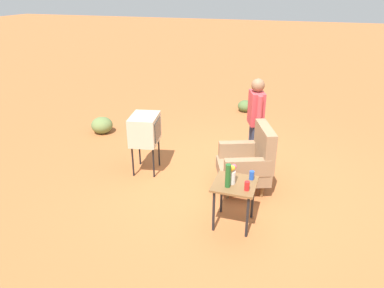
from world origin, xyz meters
name	(u,v)px	position (x,y,z in m)	size (l,w,h in m)	color
ground_plane	(234,180)	(0.00, 0.00, 0.00)	(60.00, 60.00, 0.00)	#AD6033
armchair	(249,161)	(0.18, 0.26, 0.50)	(0.99, 1.00, 1.06)	brown
side_table	(235,189)	(1.18, 0.22, 0.55)	(0.56, 0.56, 0.64)	black
tv_on_stand	(145,129)	(0.12, -1.55, 0.78)	(0.67, 0.54, 1.03)	black
person_standing	(255,119)	(-0.52, 0.22, 0.94)	(0.54, 0.33, 1.64)	#2D3347
soda_can_red	(247,186)	(1.31, 0.40, 0.70)	(0.07, 0.07, 0.12)	red
soda_can_blue	(252,175)	(1.02, 0.41, 0.70)	(0.07, 0.07, 0.12)	blue
bottle_wine_green	(228,176)	(1.30, 0.15, 0.80)	(0.07, 0.07, 0.32)	#1E5623
flower_vase	(232,173)	(1.20, 0.18, 0.79)	(0.14, 0.10, 0.27)	silver
shrub_near	(245,106)	(-3.63, -0.46, 0.15)	(0.38, 0.38, 0.30)	#516B38
shrub_mid	(102,125)	(-1.21, -3.23, 0.18)	(0.47, 0.47, 0.36)	olive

